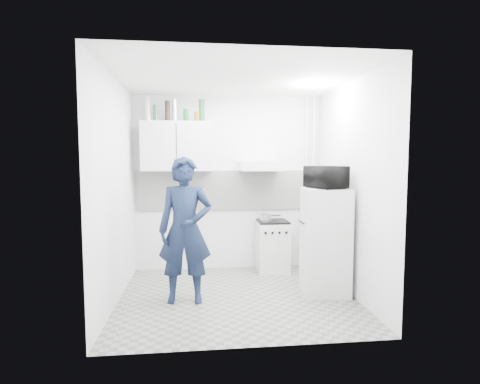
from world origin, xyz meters
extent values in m
plane|color=gray|center=(0.00, 0.00, 0.00)|extent=(2.80, 2.80, 0.00)
plane|color=white|center=(0.00, 0.00, 2.60)|extent=(2.80, 2.80, 0.00)
plane|color=silver|center=(0.00, 1.25, 1.30)|extent=(2.80, 0.00, 2.80)
plane|color=silver|center=(-1.40, 0.00, 1.30)|extent=(0.00, 2.60, 2.60)
plane|color=silver|center=(1.40, 0.00, 1.30)|extent=(0.00, 2.60, 2.60)
imported|color=#111A32|center=(-0.61, -0.08, 0.85)|extent=(0.64, 0.43, 1.69)
cube|color=silver|center=(0.64, 1.00, 0.37)|extent=(0.46, 0.46, 0.73)
cube|color=silver|center=(1.10, 0.02, 0.65)|extent=(0.59, 0.59, 1.31)
cube|color=black|center=(0.64, 1.00, 0.75)|extent=(0.44, 0.44, 0.03)
cylinder|color=silver|center=(0.54, 1.02, 0.81)|extent=(0.17, 0.17, 0.09)
imported|color=black|center=(1.10, 0.02, 1.44)|extent=(0.58, 0.48, 0.27)
cylinder|color=#B2B7BC|center=(-1.16, 1.07, 2.37)|extent=(0.08, 0.08, 0.34)
cylinder|color=#144C1E|center=(-1.05, 1.07, 2.32)|extent=(0.06, 0.06, 0.24)
cylinder|color=black|center=(-0.88, 1.07, 2.35)|extent=(0.07, 0.07, 0.29)
cylinder|color=silver|center=(-0.78, 1.07, 2.36)|extent=(0.07, 0.07, 0.31)
cylinder|color=#144C1E|center=(-0.62, 1.07, 2.29)|extent=(0.07, 0.07, 0.18)
cylinder|color=brown|center=(-0.46, 1.07, 2.27)|extent=(0.08, 0.08, 0.15)
cylinder|color=#144C1E|center=(-0.40, 1.07, 2.36)|extent=(0.08, 0.08, 0.32)
cube|color=silver|center=(-0.75, 1.07, 1.85)|extent=(1.00, 0.35, 0.70)
cube|color=silver|center=(0.45, 1.00, 1.57)|extent=(0.60, 0.50, 0.14)
cube|color=white|center=(0.00, 1.24, 1.20)|extent=(2.74, 0.03, 0.60)
cylinder|color=silver|center=(1.30, 1.17, 1.30)|extent=(0.05, 0.05, 2.60)
cylinder|color=silver|center=(1.18, 1.17, 1.30)|extent=(0.04, 0.04, 2.60)
cylinder|color=white|center=(1.00, 0.20, 2.57)|extent=(0.10, 0.10, 0.02)
camera|label=1|loc=(-0.45, -4.39, 1.65)|focal=28.00mm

